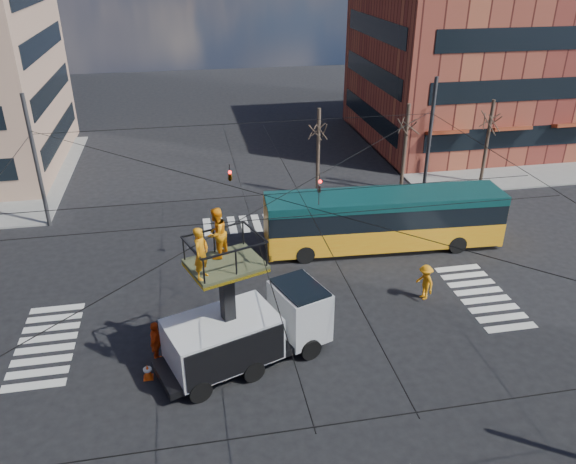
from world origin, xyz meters
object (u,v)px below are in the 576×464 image
Objects in this scene: utility_truck at (247,316)px; traffic_cone at (148,371)px; worker_ground at (156,343)px; flagger at (425,282)px; city_bus at (384,219)px.

utility_truck reaches higher than traffic_cone.
worker_ground reaches higher than flagger.
city_bus is 7.34× the size of flagger.
traffic_cone is 1.16m from worker_ground.
worker_ground is 12.64m from flagger.
city_bus reaches higher than traffic_cone.
worker_ground is at bearing -144.57° from city_bus.
traffic_cone is at bearing 165.91° from utility_truck.
city_bus is 20.37× the size of traffic_cone.
utility_truck is at bearing -132.98° from city_bus.
utility_truck is 11.89m from city_bus.
traffic_cone is (-3.99, -0.38, -1.83)m from utility_truck.
city_bus is 14.44m from worker_ground.
traffic_cone is 0.36× the size of flagger.
worker_ground is 1.07× the size of flagger.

